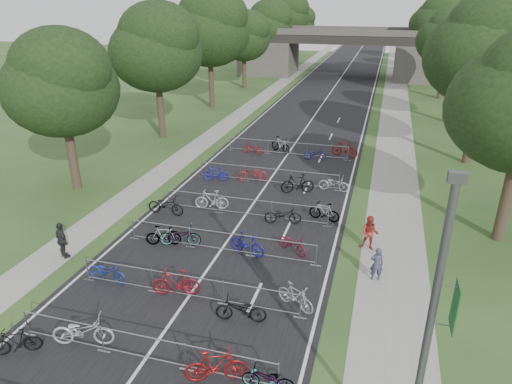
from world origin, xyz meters
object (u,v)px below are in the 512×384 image
at_px(lamppost, 429,338).
at_px(pedestrian_b, 370,233).
at_px(overpass_bridge, 343,53).
at_px(pedestrian_a, 377,264).
at_px(pedestrian_c, 62,241).

bearing_deg(lamppost, pedestrian_b, 97.79).
bearing_deg(pedestrian_b, overpass_bridge, 105.74).
bearing_deg(pedestrian_a, lamppost, 86.36).
relative_size(lamppost, pedestrian_c, 4.59).
bearing_deg(lamppost, pedestrian_c, 156.69).
relative_size(pedestrian_a, pedestrian_c, 0.86).
distance_m(overpass_bridge, pedestrian_a, 54.92).
bearing_deg(overpass_bridge, pedestrian_b, -82.52).
xyz_separation_m(overpass_bridge, pedestrian_c, (-6.80, -56.48, -2.64)).
height_order(lamppost, pedestrian_c, lamppost).
bearing_deg(pedestrian_b, pedestrian_a, -72.13).
bearing_deg(overpass_bridge, lamppost, -82.47).
distance_m(lamppost, pedestrian_b, 11.80).
relative_size(overpass_bridge, pedestrian_c, 17.33).
bearing_deg(pedestrian_c, overpass_bridge, -69.33).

